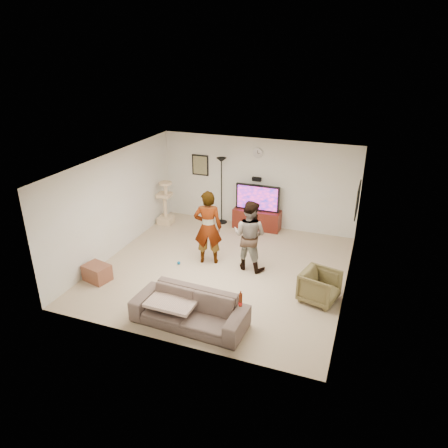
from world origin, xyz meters
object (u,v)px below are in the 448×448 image
(floor_lamp, at_px, (221,191))
(sofa, at_px, (189,309))
(person_right, at_px, (250,235))
(tv, at_px, (258,198))
(cat_tree, at_px, (165,203))
(beer_bottle, at_px, (241,300))
(person_left, at_px, (208,228))
(tv_stand, at_px, (257,219))
(armchair, at_px, (320,287))
(side_table, at_px, (97,273))

(floor_lamp, relative_size, sofa, 0.90)
(floor_lamp, distance_m, person_right, 2.75)
(tv, bearing_deg, floor_lamp, 177.61)
(cat_tree, bearing_deg, tv, 12.58)
(person_right, bearing_deg, beer_bottle, 112.54)
(person_left, relative_size, sofa, 0.83)
(floor_lamp, bearing_deg, tv_stand, -2.39)
(tv_stand, height_order, armchair, armchair)
(beer_bottle, distance_m, armchair, 2.02)
(tv_stand, bearing_deg, person_left, -102.89)
(floor_lamp, xyz_separation_m, cat_tree, (-1.49, -0.62, -0.32))
(sofa, height_order, armchair, armchair)
(tv_stand, distance_m, side_table, 4.66)
(cat_tree, height_order, person_left, person_left)
(sofa, bearing_deg, floor_lamp, 106.36)
(tv, distance_m, floor_lamp, 1.08)
(cat_tree, bearing_deg, person_left, -40.07)
(beer_bottle, height_order, armchair, beer_bottle)
(tv_stand, xyz_separation_m, sofa, (0.06, -4.64, 0.04))
(floor_lamp, xyz_separation_m, armchair, (3.27, -3.08, -0.63))
(cat_tree, relative_size, person_left, 0.71)
(person_left, bearing_deg, tv_stand, -120.20)
(person_left, bearing_deg, side_table, 22.38)
(floor_lamp, xyz_separation_m, beer_bottle, (2.13, -4.69, -0.21))
(tv_stand, bearing_deg, side_table, -122.41)
(person_left, xyz_separation_m, beer_bottle, (1.57, -2.35, -0.14))
(tv_stand, xyz_separation_m, person_right, (0.46, -2.23, 0.55))
(beer_bottle, bearing_deg, floor_lamp, 114.41)
(side_table, bearing_deg, person_left, 39.70)
(person_left, relative_size, side_table, 3.24)
(tv_stand, relative_size, person_right, 0.80)
(person_right, bearing_deg, person_left, 12.38)
(person_left, xyz_separation_m, side_table, (-1.97, -1.64, -0.71))
(tv, distance_m, beer_bottle, 4.76)
(cat_tree, xyz_separation_m, beer_bottle, (3.62, -4.07, 0.11))
(cat_tree, height_order, person_right, person_right)
(cat_tree, height_order, armchair, cat_tree)
(person_right, distance_m, side_table, 3.47)
(tv, relative_size, person_right, 0.74)
(person_left, bearing_deg, floor_lamp, -94.05)
(person_left, relative_size, person_right, 1.08)
(person_right, bearing_deg, cat_tree, -19.84)
(person_right, bearing_deg, sofa, 89.45)
(beer_bottle, bearing_deg, tv_stand, 102.74)
(floor_lamp, bearing_deg, cat_tree, -157.51)
(cat_tree, xyz_separation_m, sofa, (2.64, -4.07, -0.32))
(person_right, relative_size, side_table, 3.00)
(sofa, xyz_separation_m, armchair, (2.13, 1.61, 0.01))
(person_right, bearing_deg, tv, -69.45)
(cat_tree, relative_size, person_right, 0.77)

